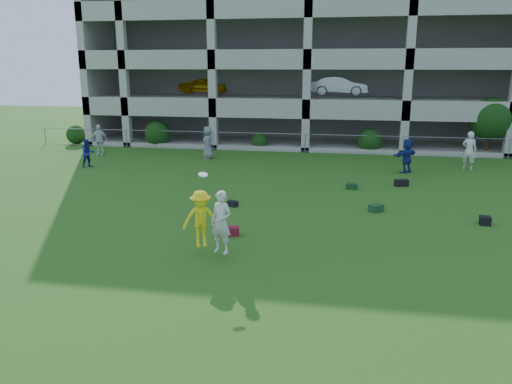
% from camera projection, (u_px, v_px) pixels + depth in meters
% --- Properties ---
extents(ground, '(100.00, 100.00, 0.00)m').
position_uv_depth(ground, '(245.00, 270.00, 13.41)').
color(ground, '#235114').
rests_on(ground, ground).
extents(bystander_a, '(0.92, 0.93, 1.51)m').
position_uv_depth(bystander_a, '(88.00, 153.00, 26.75)').
color(bystander_a, navy).
rests_on(bystander_a, ground).
extents(bystander_b, '(1.15, 0.59, 1.89)m').
position_uv_depth(bystander_b, '(99.00, 140.00, 30.21)').
color(bystander_b, silver).
rests_on(bystander_b, ground).
extents(bystander_c, '(0.87, 1.07, 1.89)m').
position_uv_depth(bystander_c, '(208.00, 143.00, 29.20)').
color(bystander_c, slate).
rests_on(bystander_c, ground).
extents(bystander_d, '(1.51, 1.51, 1.74)m').
position_uv_depth(bystander_d, '(407.00, 156.00, 25.35)').
color(bystander_d, navy).
rests_on(bystander_d, ground).
extents(bystander_e, '(0.87, 0.74, 2.02)m').
position_uv_depth(bystander_e, '(469.00, 150.00, 26.14)').
color(bystander_e, silver).
rests_on(bystander_e, ground).
extents(bag_red_a, '(0.61, 0.42, 0.28)m').
position_uv_depth(bag_red_a, '(231.00, 231.00, 16.10)').
color(bag_red_a, '#5D0F18').
rests_on(bag_red_a, ground).
extents(bag_black_b, '(0.47, 0.42, 0.22)m').
position_uv_depth(bag_black_b, '(233.00, 204.00, 19.43)').
color(bag_black_b, black).
rests_on(bag_black_b, ground).
extents(bag_green_c, '(0.60, 0.60, 0.26)m').
position_uv_depth(bag_green_c, '(376.00, 208.00, 18.74)').
color(bag_green_c, '#14371E').
rests_on(bag_green_c, ground).
extents(crate_d, '(0.37, 0.37, 0.30)m').
position_uv_depth(crate_d, '(485.00, 221.00, 17.17)').
color(crate_d, black).
rests_on(crate_d, ground).
extents(bag_black_e, '(0.66, 0.45, 0.30)m').
position_uv_depth(bag_black_e, '(401.00, 183.00, 22.68)').
color(bag_black_e, black).
rests_on(bag_black_e, ground).
extents(bag_green_g, '(0.51, 0.33, 0.25)m').
position_uv_depth(bag_green_g, '(352.00, 186.00, 22.15)').
color(bag_green_g, '#133416').
rests_on(bag_green_g, ground).
extents(frisbee_contest, '(1.66, 1.07, 2.24)m').
position_uv_depth(frisbee_contest, '(207.00, 220.00, 14.21)').
color(frisbee_contest, yellow).
rests_on(frisbee_contest, ground).
extents(parking_garage, '(30.00, 14.00, 12.00)m').
position_uv_depth(parking_garage, '(316.00, 56.00, 38.35)').
color(parking_garage, '#9E998C').
rests_on(parking_garage, ground).
extents(fence, '(36.06, 0.06, 1.20)m').
position_uv_depth(fence, '(305.00, 143.00, 31.38)').
color(fence, gray).
rests_on(fence, ground).
extents(shrub_row, '(34.38, 2.52, 3.50)m').
position_uv_depth(shrub_row, '(380.00, 129.00, 31.03)').
color(shrub_row, '#163D11').
rests_on(shrub_row, ground).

